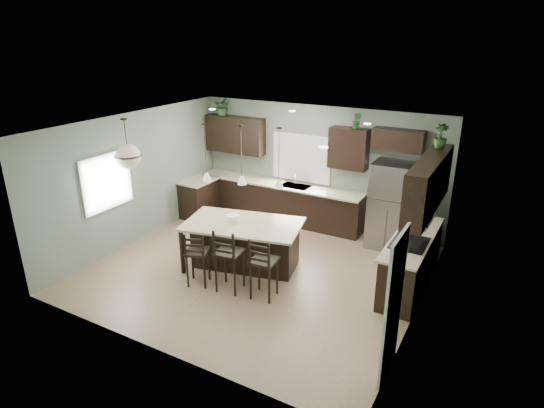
{
  "coord_description": "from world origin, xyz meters",
  "views": [
    {
      "loc": [
        4.04,
        -6.68,
        4.32
      ],
      "look_at": [
        0.1,
        0.4,
        1.25
      ],
      "focal_mm": 30.0,
      "sensor_mm": 36.0,
      "label": 1
    }
  ],
  "objects_px": {
    "kitchen_island": "(244,245)",
    "bar_stool_center": "(230,259)",
    "plant_back_left": "(223,106)",
    "bar_stool_left": "(198,258)",
    "bar_stool_right": "(264,267)",
    "serving_dish": "(233,219)",
    "refrigerator": "(392,206)"
  },
  "relations": [
    {
      "from": "kitchen_island",
      "to": "bar_stool_center",
      "type": "height_order",
      "value": "bar_stool_center"
    },
    {
      "from": "plant_back_left",
      "to": "bar_stool_left",
      "type": "bearing_deg",
      "value": -62.78
    },
    {
      "from": "bar_stool_right",
      "to": "plant_back_left",
      "type": "height_order",
      "value": "plant_back_left"
    },
    {
      "from": "serving_dish",
      "to": "plant_back_left",
      "type": "bearing_deg",
      "value": 127.2
    },
    {
      "from": "bar_stool_right",
      "to": "bar_stool_center",
      "type": "bearing_deg",
      "value": -179.14
    },
    {
      "from": "kitchen_island",
      "to": "bar_stool_left",
      "type": "relative_size",
      "value": 2.08
    },
    {
      "from": "kitchen_island",
      "to": "serving_dish",
      "type": "relative_size",
      "value": 9.17
    },
    {
      "from": "bar_stool_center",
      "to": "plant_back_left",
      "type": "bearing_deg",
      "value": 117.77
    },
    {
      "from": "refrigerator",
      "to": "bar_stool_center",
      "type": "height_order",
      "value": "refrigerator"
    },
    {
      "from": "kitchen_island",
      "to": "bar_stool_right",
      "type": "bearing_deg",
      "value": -53.12
    },
    {
      "from": "serving_dish",
      "to": "plant_back_left",
      "type": "height_order",
      "value": "plant_back_left"
    },
    {
      "from": "kitchen_island",
      "to": "bar_stool_right",
      "type": "relative_size",
      "value": 1.91
    },
    {
      "from": "kitchen_island",
      "to": "bar_stool_center",
      "type": "bearing_deg",
      "value": -86.74
    },
    {
      "from": "kitchen_island",
      "to": "bar_stool_right",
      "type": "xyz_separation_m",
      "value": [
        0.89,
        -0.75,
        0.11
      ]
    },
    {
      "from": "bar_stool_left",
      "to": "plant_back_left",
      "type": "distance_m",
      "value": 4.47
    },
    {
      "from": "bar_stool_left",
      "to": "plant_back_left",
      "type": "relative_size",
      "value": 2.39
    },
    {
      "from": "kitchen_island",
      "to": "plant_back_left",
      "type": "distance_m",
      "value": 4.0
    },
    {
      "from": "refrigerator",
      "to": "bar_stool_left",
      "type": "distance_m",
      "value": 4.18
    },
    {
      "from": "kitchen_island",
      "to": "refrigerator",
      "type": "bearing_deg",
      "value": 32.8
    },
    {
      "from": "refrigerator",
      "to": "bar_stool_center",
      "type": "bearing_deg",
      "value": -122.53
    },
    {
      "from": "refrigerator",
      "to": "bar_stool_center",
      "type": "xyz_separation_m",
      "value": [
        -1.99,
        -3.13,
        -0.32
      ]
    },
    {
      "from": "kitchen_island",
      "to": "bar_stool_center",
      "type": "xyz_separation_m",
      "value": [
        0.24,
        -0.83,
        0.14
      ]
    },
    {
      "from": "plant_back_left",
      "to": "bar_stool_center",
      "type": "bearing_deg",
      "value": -54.55
    },
    {
      "from": "kitchen_island",
      "to": "serving_dish",
      "type": "distance_m",
      "value": 0.57
    },
    {
      "from": "bar_stool_left",
      "to": "refrigerator",
      "type": "bearing_deg",
      "value": 29.55
    },
    {
      "from": "serving_dish",
      "to": "bar_stool_center",
      "type": "bearing_deg",
      "value": -60.97
    },
    {
      "from": "refrigerator",
      "to": "bar_stool_left",
      "type": "relative_size",
      "value": 1.75
    },
    {
      "from": "serving_dish",
      "to": "bar_stool_right",
      "type": "xyz_separation_m",
      "value": [
        1.09,
        -0.71,
        -0.42
      ]
    },
    {
      "from": "kitchen_island",
      "to": "plant_back_left",
      "type": "bearing_deg",
      "value": 117.36
    },
    {
      "from": "serving_dish",
      "to": "bar_stool_right",
      "type": "relative_size",
      "value": 0.21
    },
    {
      "from": "bar_stool_center",
      "to": "bar_stool_right",
      "type": "height_order",
      "value": "bar_stool_center"
    },
    {
      "from": "bar_stool_left",
      "to": "bar_stool_center",
      "type": "height_order",
      "value": "bar_stool_center"
    }
  ]
}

